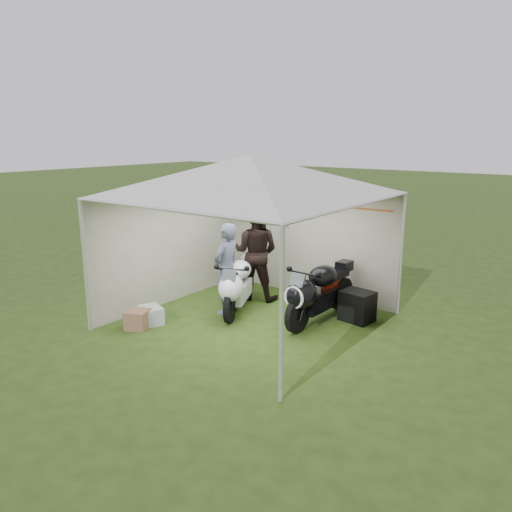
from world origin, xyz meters
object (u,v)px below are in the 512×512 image
Objects in this scene: person_dark_jacket at (256,252)px; crate_1 at (138,319)px; paddock_stand at (343,300)px; person_blue_jacket at (227,269)px; crate_0 at (151,315)px; equipment_box at (357,306)px; motorcycle_white at (238,284)px; motorcycle_black at (318,291)px; canopy_tent at (251,180)px.

crate_1 is (-0.67, -2.58, -0.82)m from person_dark_jacket.
paddock_stand is 1.15× the size of crate_1.
crate_0 is at bearing -31.40° from person_blue_jacket.
equipment_box is 3.95m from crate_1.
motorcycle_white is 5.06× the size of crate_1.
equipment_box reaches higher than paddock_stand.
crate_0 is (-2.93, -2.34, -0.13)m from equipment_box.
motorcycle_black is 1.07m from paddock_stand.
paddock_stand is (1.54, 1.39, -0.39)m from motorcycle_white.
person_dark_jacket is (-1.70, 0.42, 0.40)m from motorcycle_black.
canopy_tent is 3.00× the size of motorcycle_white.
canopy_tent is 15.19× the size of crate_1.
person_blue_jacket is at bearing -136.65° from paddock_stand.
person_dark_jacket is at bearing 75.40° from crate_1.
person_blue_jacket reaches higher than crate_0.
crate_0 is at bearing -139.84° from canopy_tent.
canopy_tent is at bearing -50.80° from motorcycle_white.
canopy_tent reaches higher than person_dark_jacket.
paddock_stand is at bearing 52.45° from crate_1.
person_blue_jacket reaches higher than motorcycle_black.
motorcycle_white is 0.38m from person_blue_jacket.
person_blue_jacket is (-0.64, 0.08, -1.71)m from canopy_tent.
crate_0 is (-0.87, -1.43, -0.40)m from motorcycle_white.
person_blue_jacket reaches higher than motorcycle_white.
crate_1 is (-1.39, -1.48, -2.41)m from canopy_tent.
crate_1 is (0.01, -0.30, 0.01)m from crate_0.
motorcycle_white is 2.27m from equipment_box.
person_blue_jacket is 1.63m from crate_0.
person_blue_jacket is at bearing -148.30° from motorcycle_white.
person_blue_jacket is (0.07, -1.02, -0.12)m from person_dark_jacket.
crate_1 is at bearing -137.86° from equipment_box.
motorcycle_black is at bearing 109.63° from person_blue_jacket.
motorcycle_white is at bearing -156.23° from equipment_box.
person_blue_jacket is 4.67× the size of crate_1.
equipment_box is at bearing -0.98° from motorcycle_white.
person_blue_jacket is at bearing 59.08° from crate_0.
paddock_stand is 2.00m from person_dark_jacket.
motorcycle_black is 5.02× the size of paddock_stand.
canopy_tent reaches higher than crate_0.
motorcycle_white is 1.98m from crate_1.
crate_1 is (-2.37, -2.16, -0.42)m from motorcycle_black.
motorcycle_black is 4.67× the size of crate_0.
person_blue_jacket is 3.79× the size of crate_0.
motorcycle_white reaches higher than crate_0.
paddock_stand is 0.76× the size of equipment_box.
crate_0 is 1.23× the size of crate_1.
motorcycle_black is at bearing 37.90° from crate_0.
person_blue_jacket is (-1.63, -0.60, 0.28)m from motorcycle_black.
paddock_stand is at bearing 137.08° from equipment_box.
motorcycle_white is at bearing 153.95° from canopy_tent.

